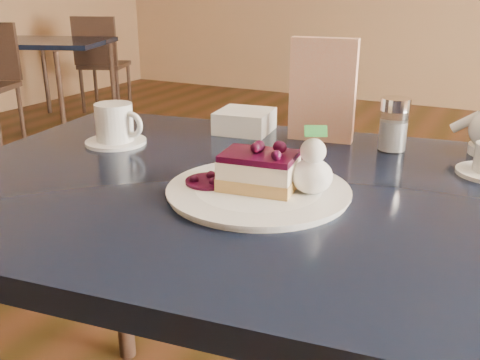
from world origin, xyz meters
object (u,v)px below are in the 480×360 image
at_px(main_table, 267,226).
at_px(coffee_set, 116,126).
at_px(bg_table_far_left, 56,117).
at_px(cheesecake_slice, 259,171).
at_px(dessert_plate, 258,191).

relative_size(main_table, coffee_set, 9.36).
height_order(main_table, bg_table_far_left, main_table).
bearing_deg(coffee_set, cheesecake_slice, -17.64).
height_order(dessert_plate, coffee_set, coffee_set).
distance_m(dessert_plate, coffee_set, 0.45).
relative_size(coffee_set, bg_table_far_left, 0.09).
distance_m(main_table, bg_table_far_left, 4.05).
bearing_deg(cheesecake_slice, dessert_plate, 172.28).
height_order(main_table, cheesecake_slice, cheesecake_slice).
bearing_deg(main_table, dessert_plate, -90.00).
bearing_deg(dessert_plate, cheesecake_slice, 0.00).
bearing_deg(dessert_plate, bg_table_far_left, 141.40).
relative_size(cheesecake_slice, coffee_set, 0.94).
distance_m(main_table, cheesecake_slice, 0.14).
relative_size(dessert_plate, bg_table_far_left, 0.18).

